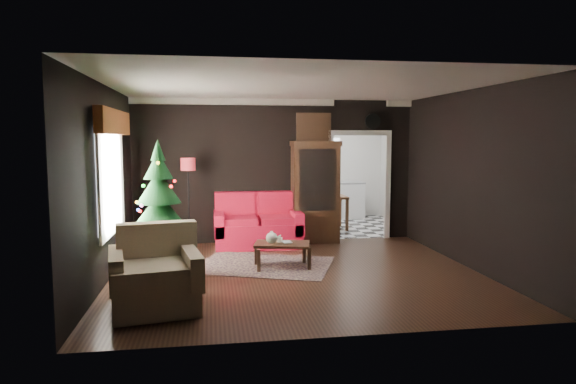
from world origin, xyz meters
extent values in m
plane|color=black|center=(0.00, 0.00, 0.00)|extent=(5.50, 5.50, 0.00)
plane|color=white|center=(0.00, 0.00, 2.80)|extent=(5.50, 5.50, 0.00)
plane|color=black|center=(0.00, 2.50, 1.40)|extent=(5.50, 0.00, 5.50)
plane|color=black|center=(0.00, -2.50, 1.40)|extent=(5.50, 0.00, 5.50)
plane|color=black|center=(-2.75, 0.00, 1.40)|extent=(0.00, 5.50, 5.50)
plane|color=black|center=(2.75, 0.00, 1.40)|extent=(0.00, 5.50, 5.50)
cube|color=white|center=(-2.71, 0.20, 1.45)|extent=(0.05, 1.60, 1.40)
cube|color=brown|center=(-2.63, 0.20, 2.27)|extent=(0.12, 2.10, 0.35)
plane|color=silver|center=(1.70, 4.00, 0.00)|extent=(3.00, 3.00, 0.00)
cube|color=white|center=(1.70, 5.45, 1.70)|extent=(0.70, 0.06, 0.70)
cube|color=#4C3346|center=(-0.45, 0.58, 0.01)|extent=(2.53, 2.20, 0.01)
cylinder|color=white|center=(-0.30, 0.59, 0.42)|extent=(0.07, 0.07, 0.05)
cylinder|color=white|center=(-0.19, 0.49, 0.43)|extent=(0.10, 0.10, 0.07)
imported|color=#846A57|center=(-0.16, 0.41, 0.49)|extent=(0.14, 0.03, 0.19)
cylinder|color=white|center=(1.95, 2.45, 2.38)|extent=(0.32, 0.32, 0.06)
cube|color=#B17E3E|center=(0.75, 2.46, 2.25)|extent=(0.62, 0.05, 0.52)
cube|color=white|center=(1.70, 5.20, 0.45)|extent=(1.80, 0.60, 0.90)
camera|label=1|loc=(-1.28, -7.40, 2.03)|focal=31.65mm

